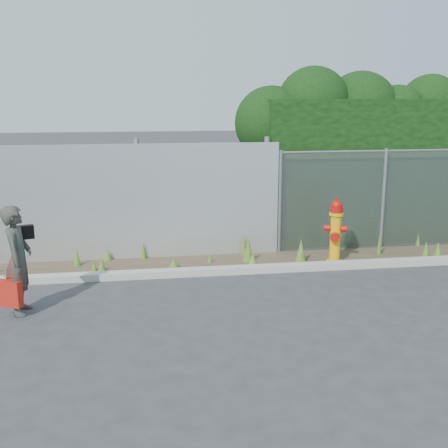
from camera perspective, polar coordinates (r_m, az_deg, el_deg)
ground at (r=8.33m, az=3.52°, el=-8.83°), size 80.00×80.00×0.00m
curb at (r=9.97m, az=1.37°, el=-4.69°), size 16.00×0.22×0.12m
weed_strip at (r=10.42m, az=-0.79°, el=-3.63°), size 16.00×1.27×0.51m
corrugated_fence at (r=10.86m, az=-16.88°, el=1.91°), size 8.50×0.21×2.30m
chainlink_fence at (r=12.26m, az=20.35°, el=2.55°), size 6.50×0.07×2.05m
hedge at (r=13.11m, az=19.31°, el=7.73°), size 7.87×1.96×3.67m
fire_hydrant at (r=10.58m, az=11.27°, el=-0.84°), size 0.42×0.37×1.24m
woman at (r=8.54m, az=-20.19°, el=-3.46°), size 0.39×0.59×1.59m
red_tote_bag at (r=8.51m, az=-20.92°, el=-6.62°), size 0.34×0.13×0.45m
black_shoulder_bag at (r=8.60m, az=-19.62°, el=-0.79°), size 0.26×0.11×0.20m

